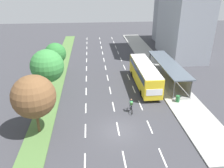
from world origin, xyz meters
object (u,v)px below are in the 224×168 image
object	(u,v)px
median_tree_third	(55,54)
cyclist	(131,106)
trash_bin	(178,99)
bus	(144,73)
median_tree_second	(47,66)
bus_shelter	(169,70)
median_tree_nearest	(34,97)

from	to	relation	value
median_tree_third	cyclist	bearing A→B (deg)	-50.58
trash_bin	bus	bearing A→B (deg)	119.63
bus	median_tree_second	world-z (taller)	median_tree_second
bus_shelter	median_tree_second	xyz separation A→B (m)	(-17.79, -3.99, 2.70)
bus	cyclist	bearing A→B (deg)	-114.07
bus	bus_shelter	bearing A→B (deg)	18.65
cyclist	median_tree_second	bearing A→B (deg)	155.31
median_tree_second	cyclist	bearing A→B (deg)	-24.69
bus	median_tree_nearest	size ratio (longest dim) A/B	1.80
bus	trash_bin	size ratio (longest dim) A/B	13.28
median_tree_second	trash_bin	world-z (taller)	median_tree_second
bus_shelter	bus	bearing A→B (deg)	-161.35
cyclist	median_tree_third	distance (m)	16.51
bus_shelter	bus	size ratio (longest dim) A/B	1.20
bus_shelter	bus	xyz separation A→B (m)	(-4.28, -1.45, 0.20)
cyclist	median_tree_nearest	world-z (taller)	median_tree_nearest
bus	median_tree_second	xyz separation A→B (m)	(-13.51, -2.54, 2.50)
median_tree_third	median_tree_nearest	bearing A→B (deg)	-90.12
bus_shelter	trash_bin	world-z (taller)	bus_shelter
median_tree_nearest	median_tree_second	distance (m)	7.82
median_tree_nearest	median_tree_third	size ratio (longest dim) A/B	1.15
bus_shelter	bus	world-z (taller)	bus
bus	trash_bin	bearing A→B (deg)	-60.37
bus_shelter	cyclist	bearing A→B (deg)	-130.84
trash_bin	median_tree_third	bearing A→B (deg)	146.95
cyclist	median_tree_nearest	distance (m)	11.32
median_tree_third	bus_shelter	bearing A→B (deg)	-12.10
cyclist	median_tree_second	distance (m)	11.91
bus_shelter	median_tree_second	distance (m)	18.43
cyclist	trash_bin	bearing A→B (deg)	14.23
cyclist	median_tree_second	size ratio (longest dim) A/B	0.28
bus	median_tree_third	distance (m)	14.64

